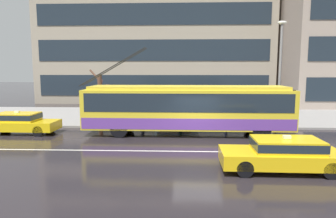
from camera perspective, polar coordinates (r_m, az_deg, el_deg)
name	(u,v)px	position (r m, az deg, el deg)	size (l,w,h in m)	color
ground_plane	(197,145)	(15.64, 5.57, -6.88)	(160.00, 160.00, 0.00)	#272226
sidewalk_slab	(191,116)	(24.78, 4.36, -1.39)	(80.00, 10.00, 0.14)	gray
lane_centre_line	(199,151)	(14.49, 5.84, -8.04)	(72.00, 0.14, 0.01)	silver
trolleybus	(187,108)	(18.02, 3.73, 0.24)	(12.61, 2.64, 5.19)	yellow
taxi_oncoming_near	(283,153)	(12.40, 21.07, -7.82)	(4.63, 1.90, 1.39)	yellow
taxi_queued_behind_bus	(19,122)	(20.46, -26.44, -2.23)	(4.53, 1.84, 1.39)	yellow
bus_shelter	(175,97)	(21.26, 1.43, 2.38)	(3.57, 1.51, 2.52)	gray
pedestrian_at_shelter	(180,102)	(20.38, 2.27, 1.39)	(1.26, 1.26, 2.00)	#122A2E
pedestrian_approaching_curb	(246,109)	(21.65, 14.66, 0.08)	(0.37, 0.37, 1.75)	#27252B
pedestrian_walking_past	(226,111)	(20.88, 11.05, -0.33)	(0.48, 0.48, 1.62)	#282D50
pedestrian_waiting_by_pole	(143,101)	(20.93, -4.74, 1.55)	(0.95, 0.95, 2.02)	black
street_lamp	(280,65)	(21.28, 20.58, 7.88)	(0.60, 0.32, 6.89)	gray
street_tree_bare	(100,95)	(21.95, -12.79, 2.54)	(1.74, 1.29, 3.77)	brown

